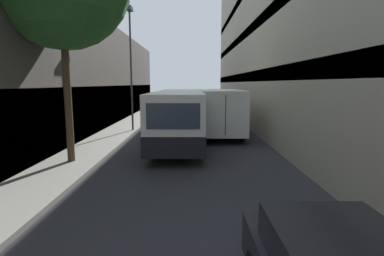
# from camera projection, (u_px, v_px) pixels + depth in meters

# --- Properties ---
(ground_plane) EXTENTS (150.00, 150.00, 0.00)m
(ground_plane) POSITION_uv_depth(u_px,v_px,m) (188.00, 157.00, 13.24)
(ground_plane) COLOR #2B2B30
(sidewalk_left) EXTENTS (2.27, 60.00, 0.16)m
(sidewalk_left) POSITION_uv_depth(u_px,v_px,m) (82.00, 155.00, 13.21)
(sidewalk_left) COLOR gray
(sidewalk_left) RESTS_ON ground_plane
(building_left_shopfront) EXTENTS (2.40, 60.00, 7.61)m
(building_left_shopfront) POSITION_uv_depth(u_px,v_px,m) (25.00, 78.00, 12.71)
(building_left_shopfront) COLOR #423D38
(building_left_shopfront) RESTS_ON ground_plane
(bus) EXTENTS (2.44, 11.05, 2.81)m
(bus) POSITION_uv_depth(u_px,v_px,m) (178.00, 115.00, 16.42)
(bus) COLOR silver
(bus) RESTS_ON ground_plane
(box_truck) EXTENTS (2.46, 8.29, 2.83)m
(box_truck) POSITION_uv_depth(u_px,v_px,m) (218.00, 109.00, 19.16)
(box_truck) COLOR silver
(box_truck) RESTS_ON ground_plane
(street_lamp) EXTENTS (0.36, 0.80, 7.83)m
(street_lamp) POSITION_uv_depth(u_px,v_px,m) (129.00, 48.00, 19.07)
(street_lamp) COLOR #38383D
(street_lamp) RESTS_ON sidewalk_left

